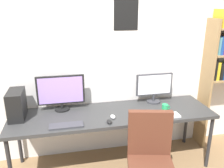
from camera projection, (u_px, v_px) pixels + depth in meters
The scene contains 10 objects.
wall_back at pixel (106, 60), 3.07m from camera, with size 4.84×0.11×2.60m.
desk at pixel (113, 116), 2.87m from camera, with size 2.44×0.68×0.74m.
monitor_left at pixel (61, 92), 2.86m from camera, with size 0.57×0.18×0.44m.
monitor_right at pixel (154, 87), 3.10m from camera, with size 0.49×0.18×0.39m.
pc_tower at pixel (17, 105), 2.68m from camera, with size 0.17×0.34×0.33m, color black.
keyboard_left at pixel (66, 126), 2.53m from camera, with size 0.36×0.13×0.02m, color #38383D.
keyboard_right at pixel (164, 116), 2.75m from camera, with size 0.37×0.13×0.02m, color silver.
mouse_left_side at pixel (109, 122), 2.61m from camera, with size 0.06×0.10×0.03m, color black.
mouse_right_side at pixel (113, 117), 2.72m from camera, with size 0.06×0.10×0.03m, color silver.
coffee_mug at pixel (165, 108), 2.88m from camera, with size 0.11×0.08×0.09m.
Camera 1 is at (-0.54, -1.94, 1.99)m, focal length 37.86 mm.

